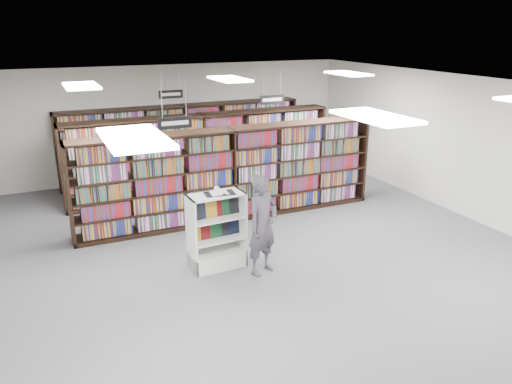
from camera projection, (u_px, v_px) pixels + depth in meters
name	position (u px, v px, depth m)	size (l,w,h in m)	color
floor	(269.00, 252.00, 9.84)	(12.00, 12.00, 0.00)	#55545A
ceiling	(271.00, 87.00, 8.82)	(10.00, 12.00, 0.10)	silver
wall_back	(180.00, 121.00, 14.51)	(10.00, 0.10, 3.20)	silver
wall_right	(469.00, 148.00, 11.28)	(0.10, 12.00, 3.20)	silver
bookshelf_row_near	(231.00, 174.00, 11.23)	(7.00, 0.60, 2.10)	black
bookshelf_row_mid	(203.00, 154.00, 12.96)	(7.00, 0.60, 2.10)	black
bookshelf_row_far	(184.00, 141.00, 14.43)	(7.00, 0.60, 2.10)	black
aisle_sign_left	(175.00, 122.00, 9.31)	(0.65, 0.02, 0.80)	#B2B2B7
aisle_sign_right	(272.00, 99.00, 12.21)	(0.65, 0.02, 0.80)	#B2B2B7
aisle_sign_center	(171.00, 93.00, 13.16)	(0.65, 0.02, 0.80)	#B2B2B7
troffer_front_left	(134.00, 138.00, 5.07)	(0.60, 1.20, 0.04)	white
troffer_front_center	(375.00, 117.00, 6.24)	(0.60, 1.20, 0.04)	white
troffer_back_left	(81.00, 86.00, 9.39)	(0.60, 1.20, 0.04)	white
troffer_back_center	(230.00, 79.00, 10.56)	(0.60, 1.20, 0.04)	white
troffer_back_right	(348.00, 74.00, 11.73)	(0.60, 1.20, 0.04)	white
endcap_display	(216.00, 241.00, 9.13)	(1.04, 0.56, 1.42)	silver
open_book	(219.00, 192.00, 8.81)	(0.56, 0.35, 0.12)	black
shopper	(263.00, 225.00, 8.76)	(0.67, 0.44, 1.82)	#434049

